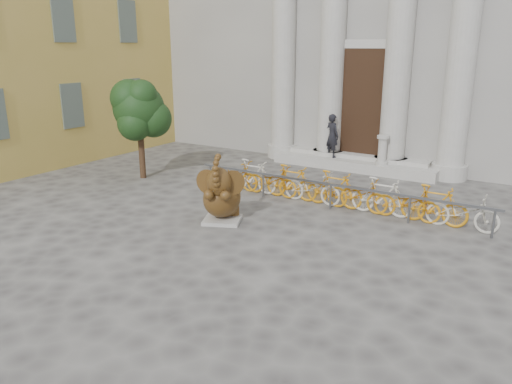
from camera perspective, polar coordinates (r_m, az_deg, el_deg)
The scene contains 9 objects.
ground at distance 10.64m, azimuth -7.92°, elevation -7.68°, with size 80.00×80.00×0.00m, color #474442.
classical_building at distance 23.24m, azimuth 17.28°, elevation 19.90°, with size 22.00×10.70×12.00m.
entrance_steps at distance 18.39m, azimuth 11.14°, elevation 3.16°, with size 6.00×1.20×0.36m, color #A8A59E.
ochre_building at distance 23.56m, azimuth -24.61°, elevation 19.18°, with size 8.00×14.00×12.00m, color gold.
elephant_statue at distance 12.50m, azimuth -3.95°, elevation -0.58°, with size 1.25×1.45×1.82m.
bike_rack at distance 13.92m, azimuth 8.94°, elevation 0.34°, with size 8.57×0.53×1.00m.
tree at distance 16.84m, azimuth -13.20°, elevation 9.11°, with size 1.89×1.72×3.28m.
pedestrian at distance 18.43m, azimuth 8.70°, elevation 6.38°, with size 0.57×0.38×1.58m, color black.
balustrade_post at distance 17.63m, azimuth 14.23°, elevation 4.54°, with size 0.41×0.41×1.01m.
Camera 1 is at (6.34, -7.36, 4.33)m, focal length 35.00 mm.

